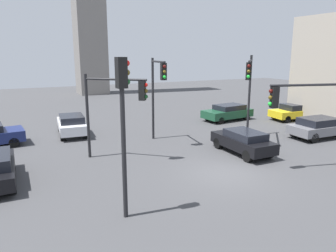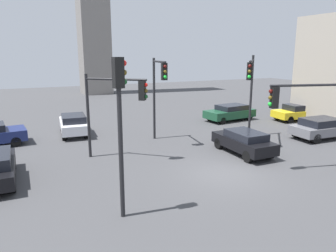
{
  "view_description": "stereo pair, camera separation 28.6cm",
  "coord_description": "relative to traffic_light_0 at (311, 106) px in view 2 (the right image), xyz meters",
  "views": [
    {
      "loc": [
        -9.08,
        -11.83,
        5.7
      ],
      "look_at": [
        -1.71,
        2.88,
        1.94
      ],
      "focal_mm": 33.9,
      "sensor_mm": 36.0,
      "label": 1
    },
    {
      "loc": [
        -8.82,
        -11.96,
        5.7
      ],
      "look_at": [
        -1.71,
        2.88,
        1.94
      ],
      "focal_mm": 33.9,
      "sensor_mm": 36.0,
      "label": 2
    }
  ],
  "objects": [
    {
      "name": "traffic_light_0",
      "position": [
        0.0,
        0.0,
        0.0
      ],
      "size": [
        4.35,
        1.38,
        4.54
      ],
      "rotation": [
        0.0,
        0.0,
        2.87
      ],
      "color": "black",
      "rests_on": "ground_plane"
    },
    {
      "name": "car_0",
      "position": [
        3.9,
        11.57,
        -2.55
      ],
      "size": [
        4.58,
        2.36,
        1.36
      ],
      "rotation": [
        0.0,
        0.0,
        3.23
      ],
      "color": "#19472D",
      "rests_on": "ground_plane"
    },
    {
      "name": "traffic_light_1",
      "position": [
        0.68,
        5.3,
        0.7
      ],
      "size": [
        2.69,
        2.9,
        5.62
      ],
      "rotation": [
        0.0,
        0.0,
        -2.32
      ],
      "color": "black",
      "rests_on": "ground_plane"
    },
    {
      "name": "car_6",
      "position": [
        5.93,
        3.89,
        -2.51
      ],
      "size": [
        4.44,
        2.18,
        1.42
      ],
      "rotation": [
        0.0,
        0.0,
        -0.05
      ],
      "color": "slate",
      "rests_on": "ground_plane"
    },
    {
      "name": "traffic_light_3",
      "position": [
        -9.69,
        -0.55,
        0.61
      ],
      "size": [
        0.47,
        0.34,
        5.6
      ],
      "rotation": [
        0.0,
        0.0,
        0.07
      ],
      "color": "black",
      "rests_on": "ground_plane"
    },
    {
      "name": "traffic_light_4",
      "position": [
        -8.04,
        5.65,
        0.06
      ],
      "size": [
        2.74,
        2.42,
        4.66
      ],
      "rotation": [
        0.0,
        0.0,
        -0.72
      ],
      "color": "black",
      "rests_on": "ground_plane"
    },
    {
      "name": "car_5",
      "position": [
        9.24,
        9.09,
        -2.53
      ],
      "size": [
        4.24,
        2.24,
        1.4
      ],
      "rotation": [
        0.0,
        0.0,
        3.05
      ],
      "color": "yellow",
      "rests_on": "ground_plane"
    },
    {
      "name": "ground_plane",
      "position": [
        -3.92,
        1.34,
        -3.27
      ],
      "size": [
        94.08,
        94.08,
        0.0
      ],
      "primitive_type": "plane",
      "color": "#424244"
    },
    {
      "name": "car_1",
      "position": [
        -9.26,
        12.37,
        -2.49
      ],
      "size": [
        2.15,
        4.32,
        1.46
      ],
      "rotation": [
        0.0,
        0.0,
        1.48
      ],
      "color": "silver",
      "rests_on": "ground_plane"
    },
    {
      "name": "car_3",
      "position": [
        -1.13,
        3.45,
        -2.53
      ],
      "size": [
        1.8,
        4.15,
        1.37
      ],
      "rotation": [
        0.0,
        0.0,
        1.55
      ],
      "color": "black",
      "rests_on": "ground_plane"
    },
    {
      "name": "traffic_light_2",
      "position": [
        -4.61,
        7.7,
        0.57
      ],
      "size": [
        0.57,
        2.66,
        5.44
      ],
      "rotation": [
        0.0,
        0.0,
        -1.71
      ],
      "color": "black",
      "rests_on": "ground_plane"
    }
  ]
}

